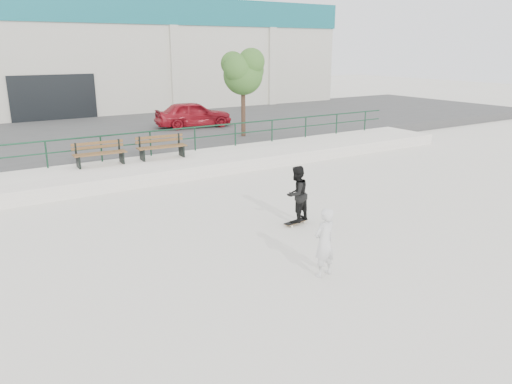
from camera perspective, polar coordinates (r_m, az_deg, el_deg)
ground at (r=11.45m, az=3.54°, el=-8.45°), size 120.00×120.00×0.00m
ledge at (r=19.44m, az=-13.19°, el=2.33°), size 30.00×3.00×0.50m
parking_strip at (r=27.45m, az=-19.30°, el=5.83°), size 60.00×14.00×0.50m
railing at (r=20.45m, az=-14.62°, el=5.76°), size 28.00×0.06×1.03m
commercial_building at (r=40.83m, az=-24.81°, el=14.52°), size 44.20×16.33×8.00m
bench_left at (r=19.63m, az=-17.45°, el=4.21°), size 1.95×0.64×0.89m
bench_right at (r=20.31m, az=-10.76°, el=5.08°), size 1.99×0.69×0.90m
tree at (r=24.83m, az=-1.45°, el=13.71°), size 2.39×2.13×4.25m
red_car at (r=28.11m, az=-7.18°, el=8.82°), size 4.38×2.28×1.42m
skateboard at (r=14.02m, az=4.58°, el=-3.42°), size 0.80×0.33×0.09m
standing_skater at (r=13.77m, az=4.66°, el=-0.23°), size 0.91×0.79×1.58m
seated_skater at (r=10.79m, az=7.82°, el=-5.74°), size 0.60×0.43×1.54m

